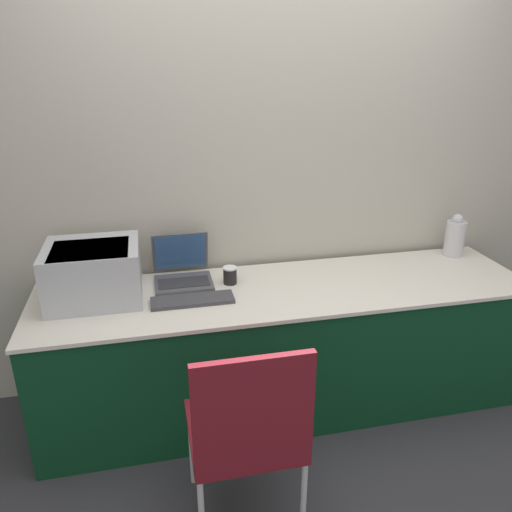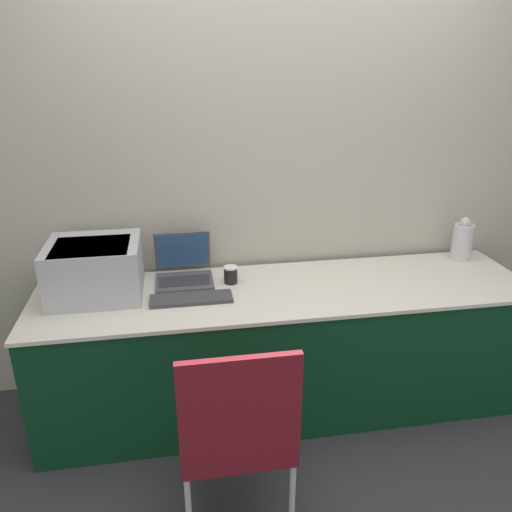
{
  "view_description": "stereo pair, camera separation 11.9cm",
  "coord_description": "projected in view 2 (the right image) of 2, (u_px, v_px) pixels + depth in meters",
  "views": [
    {
      "loc": [
        -0.67,
        -1.96,
        1.86
      ],
      "look_at": [
        -0.16,
        0.36,
        0.9
      ],
      "focal_mm": 35.0,
      "sensor_mm": 36.0,
      "label": 1
    },
    {
      "loc": [
        -0.55,
        -1.98,
        1.86
      ],
      "look_at": [
        -0.16,
        0.36,
        0.9
      ],
      "focal_mm": 35.0,
      "sensor_mm": 36.0,
      "label": 2
    }
  ],
  "objects": [
    {
      "name": "chair",
      "position": [
        236.0,
        426.0,
        1.93
      ],
      "size": [
        0.44,
        0.44,
        0.92
      ],
      "color": "maroon",
      "rests_on": "ground_plane"
    },
    {
      "name": "ground_plane",
      "position": [
        298.0,
        441.0,
        2.59
      ],
      "size": [
        14.0,
        14.0,
        0.0
      ],
      "primitive_type": "plane",
      "color": "#333338"
    },
    {
      "name": "laptop_left",
      "position": [
        184.0,
        270.0,
        2.71
      ],
      "size": [
        0.3,
        0.31,
        0.25
      ],
      "color": "#4C4C51",
      "rests_on": "table"
    },
    {
      "name": "table",
      "position": [
        285.0,
        347.0,
        2.76
      ],
      "size": [
        2.61,
        0.68,
        0.72
      ],
      "color": "#0C381E",
      "rests_on": "ground_plane"
    },
    {
      "name": "external_keyboard",
      "position": [
        191.0,
        299.0,
        2.49
      ],
      "size": [
        0.41,
        0.13,
        0.02
      ],
      "color": "#3D3D42",
      "rests_on": "table"
    },
    {
      "name": "printer",
      "position": [
        95.0,
        267.0,
        2.5
      ],
      "size": [
        0.45,
        0.4,
        0.28
      ],
      "color": "#B2B7BC",
      "rests_on": "table"
    },
    {
      "name": "coffee_cup",
      "position": [
        231.0,
        275.0,
        2.67
      ],
      "size": [
        0.08,
        0.08,
        0.09
      ],
      "color": "black",
      "rests_on": "table"
    },
    {
      "name": "metal_pitcher",
      "position": [
        462.0,
        240.0,
        2.96
      ],
      "size": [
        0.12,
        0.12,
        0.26
      ],
      "color": "silver",
      "rests_on": "table"
    },
    {
      "name": "wall_back",
      "position": [
        273.0,
        164.0,
        2.77
      ],
      "size": [
        8.0,
        0.05,
        2.6
      ],
      "color": "#B7B2A3",
      "rests_on": "ground_plane"
    }
  ]
}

